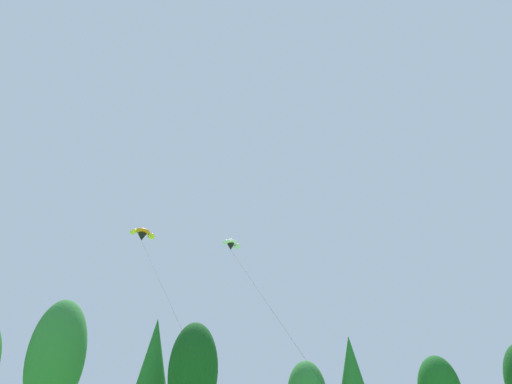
{
  "coord_description": "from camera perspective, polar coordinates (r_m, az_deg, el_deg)",
  "views": [
    {
      "loc": [
        0.97,
        -0.83,
        2.13
      ],
      "look_at": [
        -0.95,
        24.15,
        15.83
      ],
      "focal_mm": 30.86,
      "sensor_mm": 36.0,
      "label": 1
    }
  ],
  "objects": [
    {
      "name": "treeline_tree_b",
      "position": [
        54.05,
        -24.46,
        -18.79
      ],
      "size": [
        5.9,
        5.9,
        15.19
      ],
      "color": "#472D19",
      "rests_on": "ground_plane"
    },
    {
      "name": "treeline_tree_c",
      "position": [
        55.36,
        -13.2,
        -21.0
      ],
      "size": [
        4.71,
        4.71,
        14.14
      ],
      "color": "#472D19",
      "rests_on": "ground_plane"
    },
    {
      "name": "treeline_tree_d",
      "position": [
        50.67,
        -8.16,
        -22.01
      ],
      "size": [
        5.27,
        5.27,
        12.84
      ],
      "color": "#472D19",
      "rests_on": "ground_plane"
    },
    {
      "name": "treeline_tree_f",
      "position": [
        52.88,
        12.37,
        -22.43
      ],
      "size": [
        4.17,
        4.17,
        11.7
      ],
      "color": "#472D19",
      "rests_on": "ground_plane"
    },
    {
      "name": "parafoil_kite_high_orange",
      "position": [
        52.95,
        -14.51,
        -5.31
      ],
      "size": [
        14.49,
        16.68,
        21.42
      ],
      "color": "orange"
    },
    {
      "name": "parafoil_kite_mid_white",
      "position": [
        45.57,
        -3.23,
        -6.8
      ],
      "size": [
        10.36,
        16.34,
        18.04
      ],
      "color": "white"
    }
  ]
}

